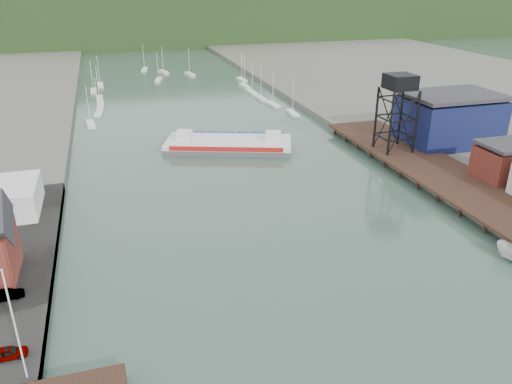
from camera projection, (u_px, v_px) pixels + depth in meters
east_pier at (437, 170)px, 96.53m from camera, size 14.00×70.00×2.45m
flagpole at (15, 326)px, 44.98m from camera, size 0.16×0.16×12.00m
lift_tower at (400, 87)px, 101.89m from camera, size 6.50×6.50×16.00m
blue_shed at (450, 119)px, 111.06m from camera, size 20.50×14.50×11.30m
marina_sailboats at (176, 91)px, 169.32m from camera, size 57.71×92.65×0.90m
distant_hills at (129, 21)px, 307.07m from camera, size 500.00×120.00×80.00m
chain_ferry at (229, 144)px, 113.87m from camera, size 30.47×20.15×4.08m
car_west_a at (8, 353)px, 49.49m from camera, size 3.70×1.55×1.25m
car_west_b at (8, 295)px, 58.49m from camera, size 3.77×1.73×1.20m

